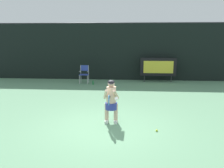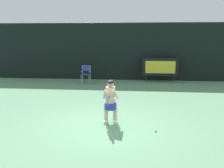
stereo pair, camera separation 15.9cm
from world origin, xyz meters
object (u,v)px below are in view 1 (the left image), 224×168
Objects in this scene: scoreboard at (158,67)px; umpire_chair at (84,73)px; tennis_racket at (109,100)px; tennis_player at (111,100)px; tennis_ball_loose at (157,130)px; water_bottle at (93,83)px.

umpire_chair is at bearing -171.14° from scoreboard.
scoreboard reaches higher than tennis_racket.
tennis_player reaches higher than tennis_racket.
tennis_player is at bearing 70.95° from tennis_racket.
scoreboard is at bearing 56.67° from tennis_racket.
scoreboard is 8.06m from tennis_ball_loose.
tennis_racket is at bearing -76.98° from water_bottle.
tennis_player reaches higher than umpire_chair.
scoreboard reaches higher than umpire_chair.
water_bottle is at bearing 113.64° from tennis_ball_loose.
umpire_chair reaches higher than water_bottle.
umpire_chair is 8.12m from tennis_ball_loose.
water_bottle reaches higher than tennis_ball_loose.
tennis_player is (1.57, -6.16, 0.64)m from water_bottle.
water_bottle is 0.19× the size of tennis_player.
water_bottle is 6.92m from tennis_racket.
umpire_chair is 6.95m from tennis_player.
tennis_player is 2.36× the size of tennis_racket.
tennis_player reaches higher than water_bottle.
scoreboard is at bearing 16.33° from water_bottle.
tennis_ball_loose is (3.59, -7.26, -0.58)m from umpire_chair.
scoreboard reaches higher than tennis_ball_loose.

